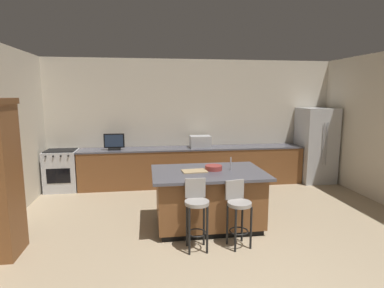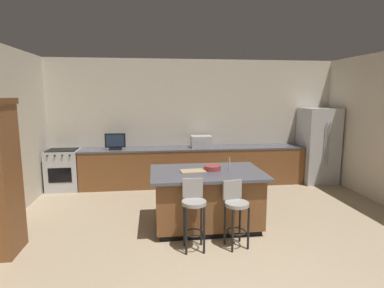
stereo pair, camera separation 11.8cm
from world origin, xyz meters
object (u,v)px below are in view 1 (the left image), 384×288
Objects in this scene: bar_stool_left at (196,208)px; tv_monitor at (114,142)px; kitchen_island at (208,198)px; range_oven at (62,170)px; bar_stool_right at (238,208)px; fruit_bowl at (214,168)px; cutting_board at (194,171)px; microwave at (200,142)px; refrigerator at (316,145)px.

tv_monitor is at bearing 114.06° from bar_stool_left.
kitchen_island is 1.95× the size of range_oven.
bar_stool_right is (2.00, -3.09, -0.52)m from tv_monitor.
fruit_bowl is 0.71× the size of cutting_board.
fruit_bowl is at bearing 33.68° from kitchen_island.
kitchen_island is 1.92× the size of bar_stool_right.
range_oven is at bearing 129.11° from bar_stool_left.
fruit_bowl is (2.99, -2.33, 0.51)m from range_oven.
bar_stool_left is at bearing 168.24° from bar_stool_right.
microwave reaches higher than cutting_board.
refrigerator is at bearing 41.11° from bar_stool_left.
kitchen_island is 0.80m from bar_stool_right.
fruit_bowl reaches higher than cutting_board.
microwave is at bearing 1.49° from tv_monitor.
bar_stool_right is (-2.88, -3.05, -0.35)m from refrigerator.
bar_stool_left is 0.83m from cutting_board.
tv_monitor is at bearing -178.51° from microwave.
bar_stool_left is 1.05× the size of bar_stool_right.
cutting_board is at bearing 83.35° from bar_stool_left.
refrigerator reaches higher than bar_stool_left.
kitchen_island is 0.99× the size of refrigerator.
bar_stool_left is (-0.59, -3.15, -0.45)m from microwave.
range_oven is 4.07m from bar_stool_left.
kitchen_island is at bearing -39.72° from range_oven.
bar_stool_left is 0.99m from fruit_bowl.
kitchen_island is at bearing -146.32° from fruit_bowl.
bar_stool_right is at bearing -57.09° from tv_monitor.
microwave is at bearing 0.02° from range_oven.
bar_stool_left is at bearing -116.88° from fruit_bowl.
microwave is 2.46m from cutting_board.
refrigerator is 4.64× the size of cutting_board.
refrigerator reaches higher than tv_monitor.
refrigerator is 4.21m from bar_stool_right.
microwave reaches higher than bar_stool_right.
microwave is 0.48× the size of bar_stool_left.
refrigerator is 4.65m from bar_stool_left.
kitchen_island is 1.83× the size of bar_stool_left.
fruit_bowl is at bearing -143.82° from refrigerator.
bar_stool_left is (1.40, -3.10, -0.48)m from tv_monitor.
range_oven is 3.83m from fruit_bowl.
range_oven is 0.99× the size of bar_stool_right.
range_oven is 1.94× the size of microwave.
tv_monitor is at bearing -2.45° from range_oven.
refrigerator is at bearing 36.10° from kitchen_island.
bar_stool_right is at bearing -68.56° from kitchen_island.
kitchen_island is at bearing 67.18° from bar_stool_left.
tv_monitor reaches higher than microwave.
fruit_bowl reaches higher than bar_stool_left.
range_oven is (-6.06, 0.09, -0.45)m from refrigerator.
bar_stool_right is at bearing -89.79° from microwave.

